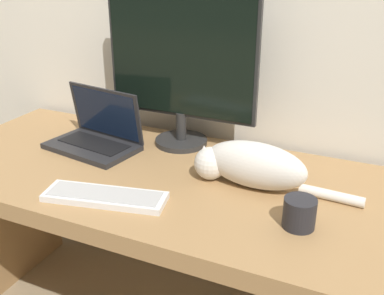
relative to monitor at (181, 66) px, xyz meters
The scene contains 6 objects.
desk 0.53m from the monitor, 91.11° to the right, with size 1.62×0.74×0.75m.
monitor is the anchor object (origin of this frame).
laptop 0.42m from the monitor, 149.42° to the right, with size 0.37×0.26×0.22m.
external_keyboard 0.58m from the monitor, 92.56° to the right, with size 0.39×0.19×0.02m.
cat 0.48m from the monitor, 32.32° to the right, with size 0.54×0.16×0.15m.
coffee_mug 0.72m from the monitor, 35.96° to the right, with size 0.09×0.09×0.09m.
Camera 1 is at (0.72, -0.83, 1.44)m, focal length 42.00 mm.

